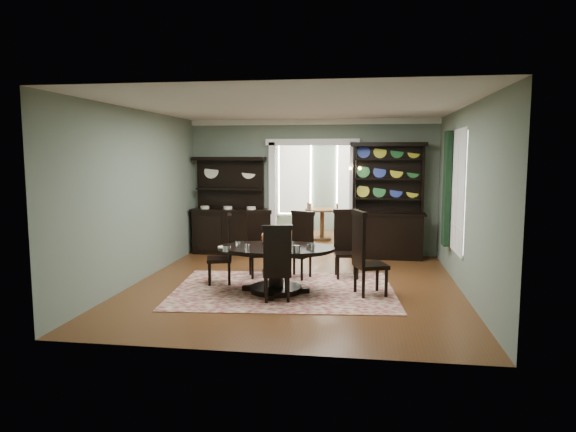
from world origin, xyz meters
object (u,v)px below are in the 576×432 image
(dining_table, at_px, (276,261))
(welsh_dresser, at_px, (387,216))
(parlor_table, at_px, (322,220))
(sideboard, at_px, (229,220))

(dining_table, relative_size, welsh_dresser, 0.77)
(dining_table, height_order, welsh_dresser, welsh_dresser)
(welsh_dresser, xyz_separation_m, parlor_table, (-1.57, 2.11, -0.36))
(welsh_dresser, distance_m, parlor_table, 2.66)
(welsh_dresser, bearing_deg, parlor_table, 128.39)
(dining_table, distance_m, welsh_dresser, 3.71)
(dining_table, distance_m, sideboard, 3.57)
(sideboard, distance_m, welsh_dresser, 3.52)
(parlor_table, bearing_deg, welsh_dresser, -53.26)
(dining_table, xyz_separation_m, sideboard, (-1.62, 3.18, 0.24))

